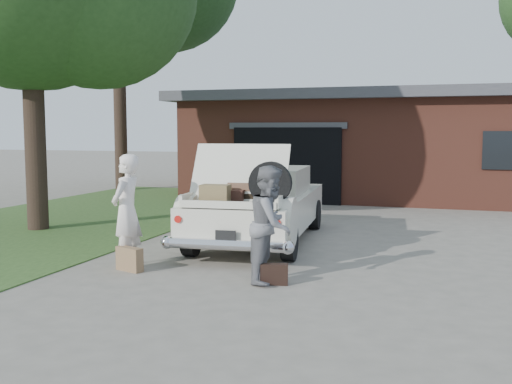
% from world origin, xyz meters
% --- Properties ---
extents(ground, '(90.00, 90.00, 0.00)m').
position_xyz_m(ground, '(0.00, 0.00, 0.00)').
color(ground, gray).
rests_on(ground, ground).
extents(grass_strip, '(6.00, 16.00, 0.02)m').
position_xyz_m(grass_strip, '(-5.50, 3.00, 0.01)').
color(grass_strip, '#2D4C1E').
rests_on(grass_strip, ground).
extents(house, '(12.80, 7.80, 3.30)m').
position_xyz_m(house, '(0.98, 11.47, 1.67)').
color(house, brown).
rests_on(house, ground).
extents(sedan, '(2.34, 5.06, 1.89)m').
position_xyz_m(sedan, '(-0.38, 2.00, 0.72)').
color(sedan, silver).
rests_on(sedan, ground).
extents(woman_left, '(0.45, 0.66, 1.76)m').
position_xyz_m(woman_left, '(-1.71, -0.65, 0.88)').
color(woman_left, white).
rests_on(woman_left, ground).
extents(woman_right, '(0.63, 0.80, 1.64)m').
position_xyz_m(woman_right, '(0.71, -0.89, 0.82)').
color(woman_right, slate).
rests_on(woman_right, ground).
extents(suitcase_left, '(0.49, 0.30, 0.36)m').
position_xyz_m(suitcase_left, '(-1.51, -0.93, 0.18)').
color(suitcase_left, '#916E4A').
rests_on(suitcase_left, ground).
extents(suitcase_right, '(0.40, 0.21, 0.29)m').
position_xyz_m(suitcase_right, '(0.80, -1.03, 0.15)').
color(suitcase_right, black).
rests_on(suitcase_right, ground).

